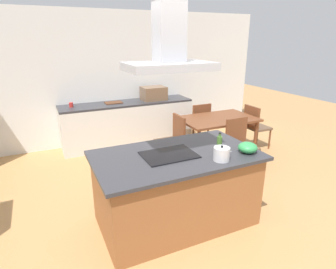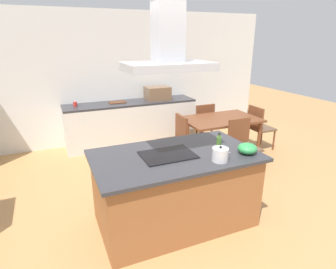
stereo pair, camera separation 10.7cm
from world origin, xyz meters
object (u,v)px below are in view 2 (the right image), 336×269
Objects in this scene: tea_kettle at (220,154)px; range_hood at (168,45)px; countertop_microwave at (157,93)px; coffee_mug_red at (75,104)px; cooktop at (168,155)px; chair_at_left_end at (176,137)px; cutting_board at (117,102)px; dining_table at (220,123)px; mixing_bowl at (247,148)px; chair_facing_back_wall at (202,122)px; chair_facing_island at (242,142)px; olive_oil_bottle at (219,144)px; chair_at_right_end at (259,125)px.

range_hood is (-0.46, 0.37, 1.13)m from tea_kettle.
countertop_microwave is 1.70m from coffee_mug_red.
cooktop is at bearing -76.58° from coffee_mug_red.
coffee_mug_red is at bearing 178.58° from countertop_microwave.
range_hood reaches higher than chair_at_left_end.
cutting_board is at bearing 87.45° from cooktop.
tea_kettle is at bearing -99.40° from countertop_microwave.
dining_table is at bearing -61.59° from countertop_microwave.
mixing_bowl is at bearing -115.13° from dining_table.
range_hood is at bearing -128.16° from chair_facing_back_wall.
countertop_microwave reaches higher than chair_facing_island.
olive_oil_bottle is 3.09m from cutting_board.
countertop_microwave is at bearing 118.41° from dining_table.
countertop_microwave reaches higher than cutting_board.
mixing_bowl is 0.25× the size of chair_at_right_end.
chair_at_right_end and chair_facing_island have the same top height.
countertop_microwave reaches higher than coffee_mug_red.
coffee_mug_red is (-1.56, 3.23, -0.02)m from mixing_bowl.
range_hood reaches higher than tea_kettle.
mixing_bowl is at bearing -19.94° from cooktop.
mixing_bowl is 0.66× the size of cutting_board.
chair_facing_island is (0.73, -2.01, -0.53)m from countertop_microwave.
cooktop is 0.59m from tea_kettle.
chair_facing_back_wall reaches higher than dining_table.
range_hood is (-0.60, 0.12, 1.11)m from olive_oil_bottle.
countertop_microwave is at bearing 80.60° from tea_kettle.
chair_at_right_end is (1.64, -1.35, -0.53)m from countertop_microwave.
chair_facing_back_wall is at bearing 36.01° from chair_at_left_end.
chair_at_left_end is at bearing 62.10° from range_hood.
tea_kettle is 1.03× the size of mixing_bowl.
cutting_board is 1.80m from chair_facing_back_wall.
range_hood is at bearing -76.58° from coffee_mug_red.
chair_facing_island is (0.00, -1.33, 0.00)m from chair_facing_back_wall.
mixing_bowl is at bearing -77.30° from cutting_board.
dining_table is at bearing 56.27° from tea_kettle.
tea_kettle reaches higher than chair_facing_island.
cooktop is at bearing -117.90° from chair_at_left_end.
mixing_bowl reaches higher than coffee_mug_red.
olive_oil_bottle reaches higher than chair_facing_island.
countertop_microwave reaches higher than cooktop.
olive_oil_bottle is 1.26m from range_hood.
tea_kettle is at bearing -38.48° from range_hood.
olive_oil_bottle is at bearing -66.99° from coffee_mug_red.
tea_kettle is at bearing -116.30° from chair_facing_back_wall.
countertop_microwave is at bearing 136.88° from chair_facing_back_wall.
chair_at_left_end is 2.35m from range_hood.
tea_kettle is at bearing -172.49° from mixing_bowl.
range_hood is at bearing 160.06° from mixing_bowl.
coffee_mug_red is (-1.69, 0.04, -0.09)m from countertop_microwave.
dining_table is at bearing -41.23° from cutting_board.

